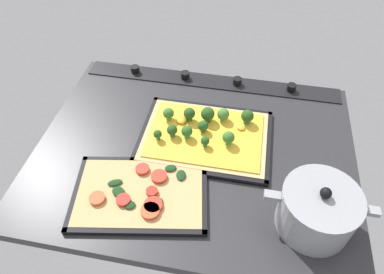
{
  "coord_description": "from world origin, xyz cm",
  "views": [
    {
      "loc": [
        -10.8,
        60.71,
        71.88
      ],
      "look_at": [
        0.72,
        -0.08,
        4.54
      ],
      "focal_mm": 32.63,
      "sensor_mm": 36.0,
      "label": 1
    }
  ],
  "objects": [
    {
      "name": "ground_plane",
      "position": [
        0.0,
        0.0,
        -1.5
      ],
      "size": [
        85.57,
        66.0,
        3.0
      ],
      "primitive_type": "cube",
      "color": "#28282B"
    },
    {
      "name": "cooking_pot",
      "position": [
        -30.14,
        16.95,
        5.57
      ],
      "size": [
        23.77,
        16.9,
        13.42
      ],
      "color": "gray",
      "rests_on": "ground_plane"
    },
    {
      "name": "broccoli_pizza",
      "position": [
        -2.04,
        -4.94,
        1.95
      ],
      "size": [
        33.54,
        23.84,
        5.96
      ],
      "color": "tan",
      "rests_on": "baking_tray_front"
    },
    {
      "name": "stove_control_panel",
      "position": [
        0.0,
        -29.5,
        0.54
      ],
      "size": [
        82.14,
        7.0,
        2.6
      ],
      "color": "black",
      "rests_on": "ground_plane"
    },
    {
      "name": "veggie_pizza_back",
      "position": [
        10.11,
        17.06,
        1.13
      ],
      "size": [
        32.64,
        23.92,
        1.9
      ],
      "color": "tan",
      "rests_on": "baking_tray_back"
    },
    {
      "name": "baking_tray_front",
      "position": [
        -2.22,
        -4.17,
        0.37
      ],
      "size": [
        35.94,
        26.24,
        1.3
      ],
      "color": "black",
      "rests_on": "ground_plane"
    },
    {
      "name": "baking_tray_back",
      "position": [
        10.25,
        16.96,
        0.38
      ],
      "size": [
        35.41,
        26.69,
        1.3
      ],
      "color": "black",
      "rests_on": "ground_plane"
    }
  ]
}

